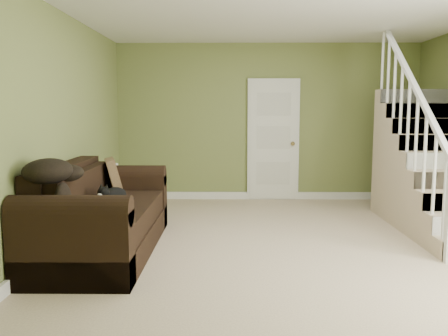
{
  "coord_description": "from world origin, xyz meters",
  "views": [
    {
      "loc": [
        -0.64,
        -5.21,
        1.52
      ],
      "look_at": [
        -0.7,
        0.13,
        0.85
      ],
      "focal_mm": 38.0,
      "sensor_mm": 36.0,
      "label": 1
    }
  ],
  "objects_px": {
    "cat": "(114,196)",
    "banana": "(114,216)",
    "side_table": "(113,200)",
    "sofa": "(100,219)"
  },
  "relations": [
    {
      "from": "side_table",
      "to": "cat",
      "type": "xyz_separation_m",
      "value": [
        0.35,
        -1.37,
        0.31
      ]
    },
    {
      "from": "side_table",
      "to": "banana",
      "type": "xyz_separation_m",
      "value": [
        0.5,
        -2.0,
        0.24
      ]
    },
    {
      "from": "side_table",
      "to": "cat",
      "type": "height_order",
      "value": "side_table"
    },
    {
      "from": "sofa",
      "to": "side_table",
      "type": "xyz_separation_m",
      "value": [
        -0.19,
        1.35,
        -0.06
      ]
    },
    {
      "from": "cat",
      "to": "banana",
      "type": "bearing_deg",
      "value": -53.78
    },
    {
      "from": "sofa",
      "to": "side_table",
      "type": "distance_m",
      "value": 1.36
    },
    {
      "from": "side_table",
      "to": "cat",
      "type": "relative_size",
      "value": 1.51
    },
    {
      "from": "side_table",
      "to": "cat",
      "type": "bearing_deg",
      "value": -75.61
    },
    {
      "from": "sofa",
      "to": "cat",
      "type": "height_order",
      "value": "sofa"
    },
    {
      "from": "sofa",
      "to": "cat",
      "type": "relative_size",
      "value": 4.49
    }
  ]
}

